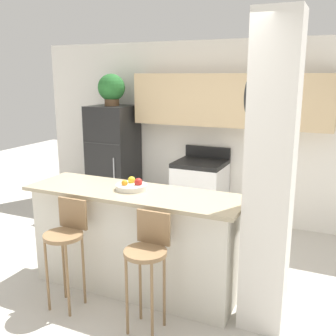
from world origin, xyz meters
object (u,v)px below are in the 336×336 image
at_px(fruit_bowl, 132,186).
at_px(trash_bin, 139,207).
at_px(stove_range, 200,192).
at_px(bar_stool_left, 66,237).
at_px(refrigerator, 114,159).
at_px(bar_stool_right, 147,254).
at_px(potted_plant_on_fridge, 111,89).

relative_size(fruit_bowl, trash_bin, 0.79).
height_order(stove_range, fruit_bowl, fruit_bowl).
relative_size(bar_stool_left, fruit_bowl, 3.32).
height_order(refrigerator, trash_bin, refrigerator).
height_order(fruit_bowl, trash_bin, fruit_bowl).
distance_m(fruit_bowl, trash_bin, 2.06).
relative_size(bar_stool_left, trash_bin, 2.62).
bearing_deg(bar_stool_left, bar_stool_right, 0.00).
distance_m(stove_range, bar_stool_right, 2.48).
distance_m(bar_stool_left, bar_stool_right, 0.82).
xyz_separation_m(bar_stool_left, trash_bin, (-0.48, 2.21, -0.48)).
distance_m(refrigerator, stove_range, 1.45).
bearing_deg(fruit_bowl, potted_plant_on_fridge, 126.53).
relative_size(bar_stool_left, potted_plant_on_fridge, 2.15).
xyz_separation_m(bar_stool_left, fruit_bowl, (0.37, 0.54, 0.38)).
bearing_deg(refrigerator, stove_range, 0.35).
bearing_deg(refrigerator, bar_stool_left, -67.15).
distance_m(stove_range, bar_stool_left, 2.47).
bearing_deg(refrigerator, fruit_bowl, -53.47).
xyz_separation_m(bar_stool_right, trash_bin, (-1.30, 2.21, -0.48)).
bearing_deg(stove_range, potted_plant_on_fridge, -179.66).
height_order(potted_plant_on_fridge, fruit_bowl, potted_plant_on_fridge).
xyz_separation_m(refrigerator, fruit_bowl, (1.39, -1.88, 0.23)).
distance_m(refrigerator, fruit_bowl, 2.35).
bearing_deg(stove_range, fruit_bowl, -90.43).
xyz_separation_m(bar_stool_left, bar_stool_right, (0.82, 0.00, 0.00)).
relative_size(bar_stool_right, fruit_bowl, 3.32).
relative_size(refrigerator, stove_range, 1.53).
relative_size(potted_plant_on_fridge, trash_bin, 1.22).
distance_m(stove_range, fruit_bowl, 1.98).
height_order(refrigerator, fruit_bowl, refrigerator).
bearing_deg(bar_stool_right, trash_bin, 120.45).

